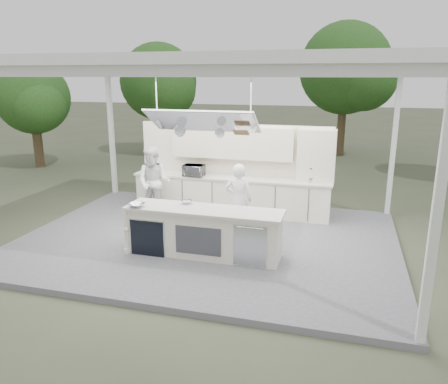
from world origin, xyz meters
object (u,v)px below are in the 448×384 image
(head_chef, at_px, (238,200))
(sous_chef, at_px, (154,182))
(demo_island, at_px, (203,232))
(back_counter, at_px, (231,194))

(head_chef, distance_m, sous_chef, 2.44)
(demo_island, relative_size, head_chef, 1.92)
(back_counter, xyz_separation_m, head_chef, (0.59, -1.56, 0.33))
(back_counter, bearing_deg, sous_chef, -154.28)
(back_counter, height_order, head_chef, head_chef)
(head_chef, xyz_separation_m, sous_chef, (-2.33, 0.73, 0.07))
(back_counter, relative_size, head_chef, 3.13)
(demo_island, height_order, sous_chef, sous_chef)
(demo_island, distance_m, back_counter, 2.82)
(back_counter, bearing_deg, demo_island, -86.37)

